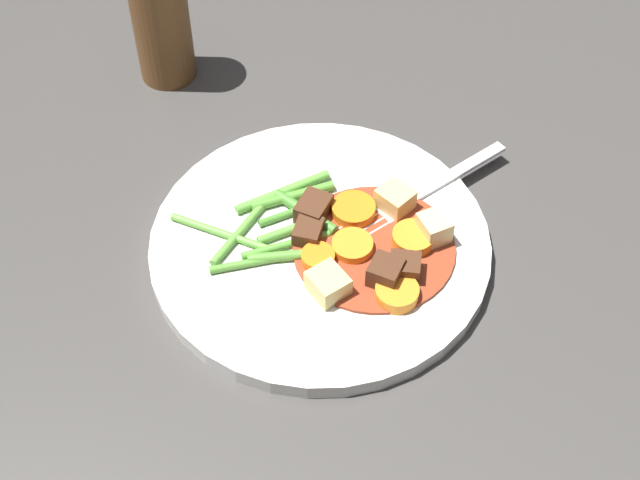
{
  "coord_description": "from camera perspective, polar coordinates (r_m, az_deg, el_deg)",
  "views": [
    {
      "loc": [
        0.03,
        -0.46,
        0.57
      ],
      "look_at": [
        0.0,
        0.0,
        0.01
      ],
      "focal_mm": 51.72,
      "sensor_mm": 36.0,
      "label": 1
    }
  ],
  "objects": [
    {
      "name": "green_bean_5",
      "position": [
        0.71,
        -2.16,
        -0.99
      ],
      "size": [
        0.06,
        0.02,
        0.01
      ],
      "primitive_type": "cylinder",
      "rotation": [
        0.0,
        1.57,
        3.32
      ],
      "color": "#599E38",
      "rests_on": "dinner_plate"
    },
    {
      "name": "meat_chunk_1",
      "position": [
        0.73,
        -0.4,
        1.91
      ],
      "size": [
        0.03,
        0.03,
        0.02
      ],
      "primitive_type": "cube",
      "rotation": [
        0.0,
        0.0,
        2.77
      ],
      "color": "#4C2B19",
      "rests_on": "dinner_plate"
    },
    {
      "name": "meat_chunk_0",
      "position": [
        0.72,
        -0.71,
        0.72
      ],
      "size": [
        0.02,
        0.03,
        0.02
      ],
      "primitive_type": "cube",
      "rotation": [
        0.0,
        0.0,
        6.1
      ],
      "color": "#4C2B19",
      "rests_on": "dinner_plate"
    },
    {
      "name": "fork",
      "position": [
        0.76,
        6.11,
        2.82
      ],
      "size": [
        0.14,
        0.13,
        0.0
      ],
      "color": "silver",
      "rests_on": "dinner_plate"
    },
    {
      "name": "carrot_slice_3",
      "position": [
        0.71,
        2.01,
        -0.42
      ],
      "size": [
        0.04,
        0.04,
        0.01
      ],
      "primitive_type": "cylinder",
      "rotation": [
        0.0,
        0.0,
        4.96
      ],
      "color": "orange",
      "rests_on": "dinner_plate"
    },
    {
      "name": "stew_sauce",
      "position": [
        0.72,
        3.35,
        -0.47
      ],
      "size": [
        0.13,
        0.13,
        0.0
      ],
      "primitive_type": "cylinder",
      "color": "#93381E",
      "rests_on": "dinner_plate"
    },
    {
      "name": "green_bean_6",
      "position": [
        0.73,
        -5.0,
        0.69
      ],
      "size": [
        0.04,
        0.07,
        0.01
      ],
      "primitive_type": "cylinder",
      "rotation": [
        0.0,
        1.57,
        4.25
      ],
      "color": "#66AD42",
      "rests_on": "dinner_plate"
    },
    {
      "name": "ground_plane",
      "position": [
        0.73,
        0.0,
        -0.7
      ],
      "size": [
        3.0,
        3.0,
        0.0
      ],
      "primitive_type": "plane",
      "color": "#423F3D"
    },
    {
      "name": "potato_chunk_1",
      "position": [
        0.74,
        4.66,
        2.47
      ],
      "size": [
        0.03,
        0.03,
        0.02
      ],
      "primitive_type": "cube",
      "rotation": [
        0.0,
        0.0,
        5.56
      ],
      "color": "#E5CC7A",
      "rests_on": "dinner_plate"
    },
    {
      "name": "carrot_slice_2",
      "position": [
        0.68,
        4.78,
        -3.29
      ],
      "size": [
        0.05,
        0.05,
        0.01
      ],
      "primitive_type": "cylinder",
      "rotation": [
        0.0,
        0.0,
        0.76
      ],
      "color": "orange",
      "rests_on": "dinner_plate"
    },
    {
      "name": "dinner_plate",
      "position": [
        0.73,
        0.0,
        -0.35
      ],
      "size": [
        0.27,
        0.27,
        0.01
      ],
      "primitive_type": "cylinder",
      "color": "white",
      "rests_on": "ground_plane"
    },
    {
      "name": "meat_chunk_2",
      "position": [
        0.69,
        4.07,
        -2.08
      ],
      "size": [
        0.03,
        0.03,
        0.02
      ],
      "primitive_type": "cube",
      "rotation": [
        0.0,
        0.0,
        1.21
      ],
      "color": "#4C2B19",
      "rests_on": "dinner_plate"
    },
    {
      "name": "potato_chunk_0",
      "position": [
        0.68,
        0.5,
        -2.74
      ],
      "size": [
        0.04,
        0.04,
        0.02
      ],
      "primitive_type": "cube",
      "rotation": [
        0.0,
        0.0,
        0.69
      ],
      "color": "#E5CC7A",
      "rests_on": "dinner_plate"
    },
    {
      "name": "green_bean_9",
      "position": [
        0.74,
        -1.58,
        1.78
      ],
      "size": [
        0.06,
        0.04,
        0.01
      ],
      "primitive_type": "cylinder",
      "rotation": [
        0.0,
        1.57,
        3.65
      ],
      "color": "#4C8E33",
      "rests_on": "dinner_plate"
    },
    {
      "name": "potato_chunk_2",
      "position": [
        0.72,
        7.05,
        0.66
      ],
      "size": [
        0.03,
        0.03,
        0.02
      ],
      "primitive_type": "cube",
      "rotation": [
        0.0,
        0.0,
        5.22
      ],
      "color": "#EAD68C",
      "rests_on": "dinner_plate"
    },
    {
      "name": "green_bean_4",
      "position": [
        0.72,
        -1.9,
        0.62
      ],
      "size": [
        0.05,
        0.03,
        0.01
      ],
      "primitive_type": "cylinder",
      "rotation": [
        0.0,
        1.57,
        3.65
      ],
      "color": "#66AD42",
      "rests_on": "dinner_plate"
    },
    {
      "name": "green_bean_0",
      "position": [
        0.73,
        -0.91,
        1.74
      ],
      "size": [
        0.05,
        0.04,
        0.01
      ],
      "primitive_type": "cylinder",
      "rotation": [
        0.0,
        1.57,
        2.51
      ],
      "color": "#4C8E33",
      "rests_on": "dinner_plate"
    },
    {
      "name": "green_bean_2",
      "position": [
        0.75,
        -2.32,
        2.99
      ],
      "size": [
        0.07,
        0.05,
        0.01
      ],
      "primitive_type": "cylinder",
      "rotation": [
        0.0,
        1.57,
        3.71
      ],
      "color": "#66AD42",
      "rests_on": "dinner_plate"
    },
    {
      "name": "carrot_slice_0",
      "position": [
        0.72,
        5.77,
        0.21
      ],
      "size": [
        0.05,
        0.05,
        0.01
      ],
      "primitive_type": "cylinder",
      "rotation": [
        0.0,
        0.0,
        4.04
      ],
      "color": "orange",
      "rests_on": "dinner_plate"
    },
    {
      "name": "pepper_mill",
      "position": [
        0.86,
        -9.87,
        13.58
      ],
      "size": [
        0.05,
        0.05,
        0.13
      ],
      "primitive_type": "cylinder",
      "color": "brown",
      "rests_on": "ground_plane"
    },
    {
      "name": "green_bean_8",
      "position": [
        0.71,
        -2.12,
        -0.3
      ],
      "size": [
        0.07,
        0.03,
        0.01
      ],
      "primitive_type": "cylinder",
      "rotation": [
        0.0,
        1.57,
        3.54
      ],
      "color": "#599E38",
      "rests_on": "dinner_plate"
    },
    {
      "name": "carrot_slice_4",
      "position": [
        0.73,
        2.08,
        1.82
      ],
      "size": [
        0.05,
        0.05,
        0.01
      ],
      "primitive_type": "cylinder",
      "rotation": [
        0.0,
        0.0,
        4.11
      ],
      "color": "orange",
      "rests_on": "dinner_plate"
    },
    {
      "name": "green_bean_3",
      "position": [
        0.7,
        -4.15,
        -1.38
      ],
      "size": [
        0.07,
        0.03,
        0.01
      ],
      "primitive_type": "cylinder",
      "rotation": [
        0.0,
        1.57,
        3.44
      ],
      "color": "#599E38",
      "rests_on": "dinner_plate"
    },
    {
      "name": "carrot_slice_1",
      "position": [
        0.7,
        -0.2,
        -1.13
      ],
      "size": [
        0.03,
        0.03,
        0.01
      ],
      "primitive_type": "cylinder",
      "rotation": [
        0.0,
        0.0,
        3.26
      ],
      "color": "orange",
      "rests_on": "dinner_plate"
    },
    {
      "name": "green_bean_7",
      "position": [
        0.75,
        -1.69,
        2.73
      ],
      "size": [
        0.07,
        0.04,
        0.01
      ],
      "primitive_type": "cylinder",
      "rotation": [
        0.0,
        1.57,
        3.56
      ],
      "color": "#599E38",
      "rests_on": "dinner_plate"
    },
    {
      "name": "meat_chunk_3",
      "position": [
        0.69,
        5.26,
        -1.75
      ],
      "size": [
        0.02,
        0.02,
        0.02
      ],
      "primitive_type": "cube",
      "rotation": [
        0.0,
        0.0,
        6.22
      ],
      "color": "#4C2B19",
      "rests_on": "dinner_plate"
    },
    {
      "name": "green_bean_1",
      "position": [
        0.73,
        -6.2,
        0.71
      ],
      "size": [
        0.08,
        0.03,
        0.01
      ],
      "primitive_type": "cylinder",
      "rotation": [
        0.0,
        1.57,
        2.8
      ],
      "color": "#66AD42",
      "rests_on": "dinner_plate"
    }
  ]
}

